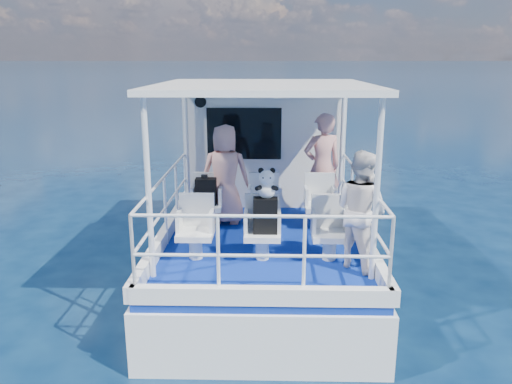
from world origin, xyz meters
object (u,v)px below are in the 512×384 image
Objects in this scene: passenger_stbd_aft at (361,210)px; panda at (267,183)px; passenger_port_fwd at (225,175)px; backpack_center at (265,216)px.

panda is at bearing 40.76° from passenger_stbd_aft.
passenger_port_fwd is 2.57m from passenger_stbd_aft.
passenger_port_fwd is 1.70m from panda.
backpack_center is (-1.21, 0.20, -0.15)m from passenger_stbd_aft.
passenger_port_fwd is at bearing 113.54° from panda.
passenger_stbd_aft is at bearing -10.30° from panda.
passenger_port_fwd reaches higher than panda.
passenger_stbd_aft is (1.87, -1.76, -0.04)m from passenger_port_fwd.
backpack_center is at bearing -127.97° from panda.
panda is (0.01, 0.02, 0.44)m from backpack_center.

